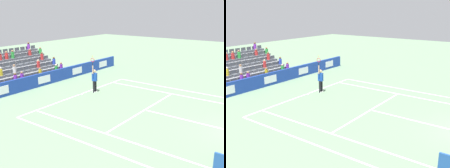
{
  "view_description": "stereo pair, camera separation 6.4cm",
  "coord_description": "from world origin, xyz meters",
  "views": [
    {
      "loc": [
        14.07,
        1.25,
        6.18
      ],
      "look_at": [
        -0.51,
        -9.33,
        1.1
      ],
      "focal_mm": 43.11,
      "sensor_mm": 36.0,
      "label": 1
    },
    {
      "loc": [
        14.03,
        1.31,
        6.18
      ],
      "look_at": [
        -0.51,
        -9.33,
        1.1
      ],
      "focal_mm": 43.11,
      "sensor_mm": 36.0,
      "label": 2
    }
  ],
  "objects": [
    {
      "name": "line_baseline",
      "position": [
        0.0,
        -11.89,
        0.0
      ],
      "size": [
        10.97,
        0.1,
        0.01
      ],
      "primitive_type": "cube",
      "color": "white",
      "rests_on": "ground"
    },
    {
      "name": "line_service",
      "position": [
        0.0,
        -6.4,
        0.0
      ],
      "size": [
        8.23,
        0.1,
        0.01
      ],
      "primitive_type": "cube",
      "color": "white",
      "rests_on": "ground"
    },
    {
      "name": "line_centre_service",
      "position": [
        0.0,
        -3.2,
        0.0
      ],
      "size": [
        0.1,
        6.4,
        0.01
      ],
      "primitive_type": "cube",
      "color": "white",
      "rests_on": "ground"
    },
    {
      "name": "line_singles_sideline_left",
      "position": [
        4.12,
        -5.95,
        0.0
      ],
      "size": [
        0.1,
        11.89,
        0.01
      ],
      "primitive_type": "cube",
      "color": "white",
      "rests_on": "ground"
    },
    {
      "name": "line_singles_sideline_right",
      "position": [
        -4.12,
        -5.95,
        0.0
      ],
      "size": [
        0.1,
        11.89,
        0.01
      ],
      "primitive_type": "cube",
      "color": "white",
      "rests_on": "ground"
    },
    {
      "name": "line_doubles_sideline_left",
      "position": [
        5.49,
        -5.95,
        0.0
      ],
      "size": [
        0.1,
        11.89,
        0.01
      ],
      "primitive_type": "cube",
      "color": "white",
      "rests_on": "ground"
    },
    {
      "name": "line_doubles_sideline_right",
      "position": [
        -5.49,
        -5.95,
        0.0
      ],
      "size": [
        0.1,
        11.89,
        0.01
      ],
      "primitive_type": "cube",
      "color": "white",
      "rests_on": "ground"
    },
    {
      "name": "line_centre_mark",
      "position": [
        0.0,
        -11.79,
        0.0
      ],
      "size": [
        0.1,
        0.2,
        0.01
      ],
      "primitive_type": "cube",
      "color": "white",
      "rests_on": "ground"
    },
    {
      "name": "sponsor_barrier",
      "position": [
        -0.0,
        -15.98,
        0.54
      ],
      "size": [
        19.77,
        0.22,
        1.07
      ],
      "color": "#193899",
      "rests_on": "ground"
    },
    {
      "name": "tennis_player",
      "position": [
        -1.02,
        -11.33,
        0.99
      ],
      "size": [
        0.53,
        0.38,
        2.85
      ],
      "color": "black",
      "rests_on": "ground"
    },
    {
      "name": "stadium_stand",
      "position": [
        -0.0,
        -19.54,
        0.83
      ],
      "size": [
        6.82,
        4.75,
        3.0
      ],
      "color": "gray",
      "rests_on": "ground"
    }
  ]
}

